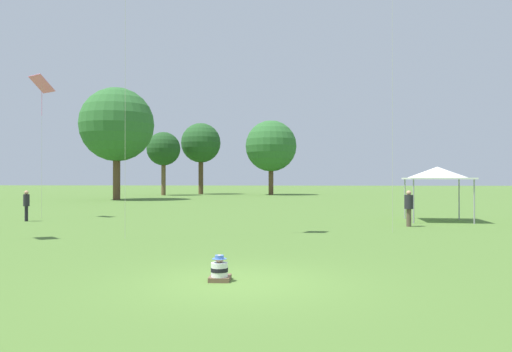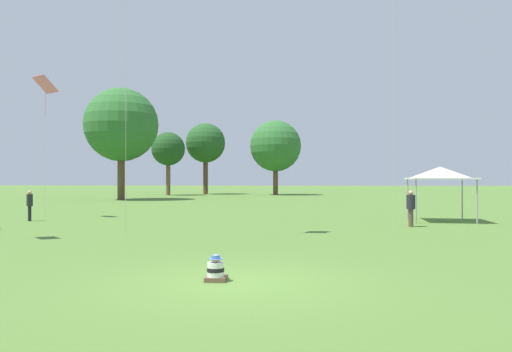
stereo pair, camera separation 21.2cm
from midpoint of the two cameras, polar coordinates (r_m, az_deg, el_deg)
The scene contains 10 objects.
ground_plane at distance 10.79m, azimuth -1.74°, elevation -12.08°, with size 300.00×300.00×0.00m, color #4C702D.
seated_toddler at distance 10.92m, azimuth -4.05°, elevation -10.75°, with size 0.46×0.57×0.57m.
person_standing_1 at distance 23.92m, azimuth 17.52°, elevation -3.22°, with size 0.55×0.55×1.66m.
person_standing_2 at distance 28.37m, azimuth -24.26°, elevation -2.80°, with size 0.43×0.43×1.59m.
canopy_tent at distance 27.42m, azimuth 20.51°, elevation 0.30°, with size 3.39×3.39×2.82m.
kite_0 at distance 30.76m, azimuth -22.77°, elevation 9.41°, with size 1.54×1.45×7.92m.
distant_tree_0 at distance 67.31m, azimuth -9.91°, elevation 3.02°, with size 4.45×4.45×8.40m.
distant_tree_1 at distance 54.10m, azimuth -15.04°, elevation 5.65°, with size 7.67×7.67×11.68m.
distant_tree_2 at distance 71.30m, azimuth -5.70°, elevation 3.74°, with size 5.61×5.61×10.10m.
distant_tree_3 at distance 67.95m, azimuth 2.33°, elevation 3.43°, with size 6.94×6.94×10.13m.
Camera 2 is at (1.29, -10.49, 2.20)m, focal length 35.00 mm.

